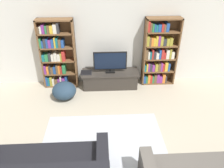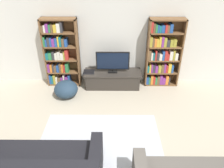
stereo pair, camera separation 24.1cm
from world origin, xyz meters
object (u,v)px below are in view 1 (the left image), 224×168
object	(u,v)px
bookshelf_left	(57,55)
tv_stand	(110,79)
beanbag_ottoman	(64,91)
bookshelf_right	(159,53)
television	(110,62)
laptop	(86,72)

from	to	relation	value
bookshelf_left	tv_stand	size ratio (longest dim) A/B	1.20
beanbag_ottoman	bookshelf_right	bearing A→B (deg)	15.69
television	beanbag_ottoman	distance (m)	1.37
laptop	television	bearing A→B (deg)	1.92
bookshelf_right	tv_stand	bearing A→B (deg)	-173.05
bookshelf_right	tv_stand	xyz separation A→B (m)	(-1.28, -0.16, -0.65)
bookshelf_right	television	size ratio (longest dim) A/B	2.08
bookshelf_right	beanbag_ottoman	world-z (taller)	bookshelf_right
bookshelf_right	beanbag_ottoman	bearing A→B (deg)	-164.31
bookshelf_left	bookshelf_right	bearing A→B (deg)	-0.06
beanbag_ottoman	laptop	bearing A→B (deg)	43.87
television	laptop	distance (m)	0.69
bookshelf_right	laptop	world-z (taller)	bookshelf_right
tv_stand	beanbag_ottoman	distance (m)	1.27
bookshelf_left	bookshelf_right	distance (m)	2.64
laptop	bookshelf_left	bearing A→B (deg)	166.50
television	laptop	xyz separation A→B (m)	(-0.63, -0.02, -0.29)
bookshelf_left	tv_stand	xyz separation A→B (m)	(1.37, -0.16, -0.66)
bookshelf_left	bookshelf_right	xyz separation A→B (m)	(2.64, -0.00, -0.01)
tv_stand	beanbag_ottoman	size ratio (longest dim) A/B	2.56
television	tv_stand	bearing A→B (deg)	-90.00
bookshelf_right	beanbag_ottoman	xyz separation A→B (m)	(-2.43, -0.68, -0.65)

